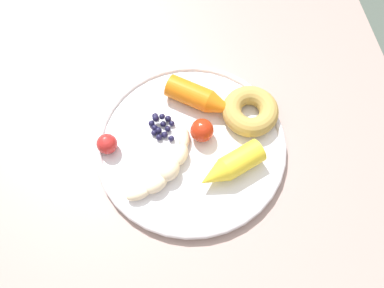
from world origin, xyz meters
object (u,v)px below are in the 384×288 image
(blueberry_pile, at_px, (162,126))
(tomato_mid, at_px, (203,131))
(plate, at_px, (192,145))
(donut, at_px, (251,111))
(carrot_orange, at_px, (203,99))
(carrot_yellow, at_px, (232,166))
(dining_table, at_px, (170,164))
(banana, at_px, (169,169))
(tomato_near, at_px, (108,143))

(blueberry_pile, relative_size, tomato_mid, 1.37)
(plate, distance_m, donut, 0.12)
(plate, xyz_separation_m, carrot_orange, (0.08, -0.03, 0.02))
(blueberry_pile, bearing_deg, plate, -129.67)
(carrot_yellow, bearing_deg, carrot_orange, 10.45)
(carrot_orange, bearing_deg, blueberry_pile, 114.18)
(dining_table, distance_m, tomato_mid, 0.14)
(banana, relative_size, blueberry_pile, 2.21)
(dining_table, relative_size, tomato_mid, 25.29)
(dining_table, relative_size, carrot_orange, 7.77)
(carrot_yellow, bearing_deg, donut, -28.91)
(carrot_yellow, bearing_deg, tomato_mid, 26.51)
(carrot_yellow, relative_size, tomato_mid, 2.98)
(carrot_yellow, distance_m, blueberry_pile, 0.15)
(plate, distance_m, banana, 0.07)
(dining_table, height_order, banana, banana)
(banana, height_order, tomato_mid, tomato_mid)
(banana, relative_size, carrot_yellow, 1.01)
(blueberry_pile, bearing_deg, carrot_orange, -65.82)
(carrot_yellow, relative_size, blueberry_pile, 2.18)
(plate, xyz_separation_m, tomato_near, (0.02, 0.14, 0.02))
(donut, xyz_separation_m, blueberry_pile, (-0.00, 0.16, -0.01))
(dining_table, distance_m, donut, 0.20)
(dining_table, distance_m, plate, 0.11)
(dining_table, height_order, donut, donut)
(dining_table, xyz_separation_m, banana, (-0.06, 0.00, 0.12))
(banana, bearing_deg, carrot_yellow, -98.01)
(banana, bearing_deg, plate, -45.90)
(dining_table, distance_m, carrot_orange, 0.16)
(tomato_near, relative_size, tomato_mid, 0.86)
(plate, xyz_separation_m, banana, (-0.04, 0.05, 0.02))
(dining_table, height_order, carrot_orange, carrot_orange)
(dining_table, relative_size, blueberry_pile, 18.51)
(dining_table, height_order, carrot_yellow, carrot_yellow)
(carrot_orange, height_order, donut, carrot_orange)
(carrot_yellow, height_order, donut, carrot_yellow)
(donut, xyz_separation_m, tomato_mid, (-0.03, 0.09, 0.00))
(banana, bearing_deg, blueberry_pile, 1.17)
(donut, bearing_deg, tomato_near, 95.51)
(banana, distance_m, carrot_yellow, 0.10)
(plate, bearing_deg, carrot_orange, -23.03)
(dining_table, bearing_deg, plate, -107.26)
(banana, distance_m, tomato_mid, 0.09)
(donut, bearing_deg, blueberry_pile, 90.17)
(banana, bearing_deg, tomato_mid, -49.42)
(donut, height_order, blueberry_pile, donut)
(plate, height_order, tomato_near, tomato_near)
(tomato_near, xyz_separation_m, tomato_mid, (-0.00, -0.16, 0.00))
(dining_table, bearing_deg, carrot_yellow, -125.94)
(plate, height_order, donut, donut)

